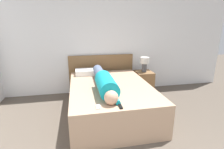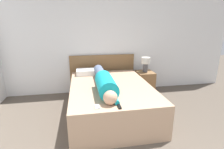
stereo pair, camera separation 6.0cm
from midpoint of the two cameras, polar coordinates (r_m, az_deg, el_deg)
The scene contains 9 objects.
wall_back at distance 4.36m, azimuth 0.04°, elevation 11.29°, with size 6.27×0.06×2.60m.
bed at distance 3.39m, azimuth 0.04°, elevation -8.01°, with size 1.48×2.06×0.57m.
headboard at distance 4.40m, azimuth -2.69°, elevation 0.34°, with size 1.60×0.04×0.94m.
nightstand at distance 4.36m, azimuth 10.96°, elevation -2.71°, with size 0.40×0.43×0.56m.
table_lamp at distance 4.23m, azimuth 11.33°, elevation 3.80°, with size 0.21×0.21×0.35m.
person_lying at distance 3.06m, azimuth -2.02°, elevation -2.32°, with size 0.30×1.73×0.30m.
pillow_near_headboard at distance 3.99m, azimuth -7.33°, elevation 0.90°, with size 0.53×0.32×0.11m.
tv_remote at distance 2.45m, azimuth 3.06°, elevation -10.28°, with size 0.04×0.15×0.02m.
cell_phone at distance 2.45m, azimuth -4.19°, elevation -10.43°, with size 0.06×0.13×0.01m.
Camera 2 is at (-0.75, -0.36, 1.68)m, focal length 28.00 mm.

